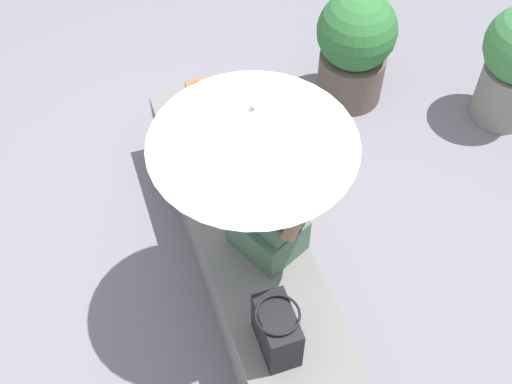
{
  "coord_description": "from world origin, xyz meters",
  "views": [
    {
      "loc": [
        1.99,
        -0.62,
        3.42
      ],
      "look_at": [
        0.08,
        0.03,
        0.85
      ],
      "focal_mm": 46.81,
      "sensor_mm": 36.0,
      "label": 1
    }
  ],
  "objects_px": {
    "parasol": "(253,126)",
    "handbag_black": "(277,330)",
    "tote_bag_canvas": "(215,156)",
    "planter_far": "(355,46)",
    "shoulder_bag_spare": "(204,108)",
    "person_seated": "(268,199)"
  },
  "relations": [
    {
      "from": "shoulder_bag_spare",
      "to": "handbag_black",
      "type": "bearing_deg",
      "value": -3.2
    },
    {
      "from": "tote_bag_canvas",
      "to": "planter_far",
      "type": "height_order",
      "value": "planter_far"
    },
    {
      "from": "person_seated",
      "to": "parasol",
      "type": "bearing_deg",
      "value": -86.72
    },
    {
      "from": "shoulder_bag_spare",
      "to": "planter_far",
      "type": "xyz_separation_m",
      "value": [
        -0.43,
        1.18,
        -0.19
      ]
    },
    {
      "from": "parasol",
      "to": "handbag_black",
      "type": "xyz_separation_m",
      "value": [
        0.55,
        -0.07,
        -0.77
      ]
    },
    {
      "from": "shoulder_bag_spare",
      "to": "parasol",
      "type": "bearing_deg",
      "value": -0.65
    },
    {
      "from": "tote_bag_canvas",
      "to": "planter_far",
      "type": "relative_size",
      "value": 0.32
    },
    {
      "from": "tote_bag_canvas",
      "to": "shoulder_bag_spare",
      "type": "bearing_deg",
      "value": 173.09
    },
    {
      "from": "person_seated",
      "to": "shoulder_bag_spare",
      "type": "bearing_deg",
      "value": -175.95
    },
    {
      "from": "parasol",
      "to": "tote_bag_canvas",
      "type": "bearing_deg",
      "value": -176.43
    },
    {
      "from": "person_seated",
      "to": "handbag_black",
      "type": "height_order",
      "value": "person_seated"
    },
    {
      "from": "handbag_black",
      "to": "shoulder_bag_spare",
      "type": "relative_size",
      "value": 1.09
    },
    {
      "from": "parasol",
      "to": "shoulder_bag_spare",
      "type": "relative_size",
      "value": 3.75
    },
    {
      "from": "person_seated",
      "to": "handbag_black",
      "type": "relative_size",
      "value": 2.96
    },
    {
      "from": "person_seated",
      "to": "planter_far",
      "type": "distance_m",
      "value": 1.82
    },
    {
      "from": "handbag_black",
      "to": "planter_far",
      "type": "relative_size",
      "value": 0.36
    },
    {
      "from": "person_seated",
      "to": "shoulder_bag_spare",
      "type": "distance_m",
      "value": 0.97
    },
    {
      "from": "shoulder_bag_spare",
      "to": "tote_bag_canvas",
      "type": "bearing_deg",
      "value": -6.91
    },
    {
      "from": "handbag_black",
      "to": "shoulder_bag_spare",
      "type": "xyz_separation_m",
      "value": [
        -1.49,
        0.08,
        -0.01
      ]
    },
    {
      "from": "person_seated",
      "to": "tote_bag_canvas",
      "type": "distance_m",
      "value": 0.62
    },
    {
      "from": "shoulder_bag_spare",
      "to": "person_seated",
      "type": "bearing_deg",
      "value": 4.05
    },
    {
      "from": "person_seated",
      "to": "tote_bag_canvas",
      "type": "height_order",
      "value": "person_seated"
    }
  ]
}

